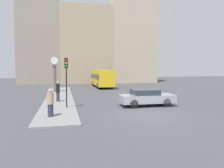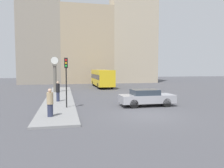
% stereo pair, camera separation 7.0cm
% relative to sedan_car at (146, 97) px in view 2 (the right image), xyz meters
% --- Properties ---
extents(ground_plane, '(120.00, 120.00, 0.00)m').
position_rel_sedan_car_xyz_m(ground_plane, '(-1.20, -3.31, -0.70)').
color(ground_plane, '#47474C').
extents(sidewalk_corner, '(2.63, 23.19, 0.13)m').
position_rel_sedan_car_xyz_m(sidewalk_corner, '(-6.99, 6.29, -0.64)').
color(sidewalk_corner, gray).
rests_on(sidewalk_corner, ground_plane).
extents(building_row, '(27.82, 5.00, 18.64)m').
position_rel_sedan_car_xyz_m(building_row, '(-1.01, 28.59, 7.96)').
color(building_row, gray).
rests_on(building_row, ground_plane).
extents(sedan_car, '(4.39, 1.76, 1.35)m').
position_rel_sedan_car_xyz_m(sedan_car, '(0.00, 0.00, 0.00)').
color(sedan_car, '#9E9EA3').
rests_on(sedan_car, ground_plane).
extents(bus_distant, '(2.36, 9.44, 2.78)m').
position_rel_sedan_car_xyz_m(bus_distant, '(-0.51, 18.34, 0.89)').
color(bus_distant, gold).
rests_on(bus_distant, ground_plane).
extents(traffic_light_near, '(0.26, 0.24, 3.70)m').
position_rel_sedan_car_xyz_m(traffic_light_near, '(-6.34, -0.04, 2.08)').
color(traffic_light_near, black).
rests_on(traffic_light_near, sidewalk_corner).
extents(street_clock, '(0.96, 0.51, 4.36)m').
position_rel_sedan_car_xyz_m(street_clock, '(-7.62, 11.09, 1.48)').
color(street_clock, '#666056').
rests_on(street_clock, sidewalk_corner).
extents(pedestrian_tan_coat, '(0.40, 0.40, 1.71)m').
position_rel_sedan_car_xyz_m(pedestrian_tan_coat, '(-7.34, -2.97, 0.27)').
color(pedestrian_tan_coat, '#2D334C').
rests_on(pedestrian_tan_coat, sidewalk_corner).
extents(pedestrian_black_jacket, '(0.33, 0.33, 1.77)m').
position_rel_sedan_car_xyz_m(pedestrian_black_jacket, '(-7.06, 3.20, 0.32)').
color(pedestrian_black_jacket, '#2D334C').
rests_on(pedestrian_black_jacket, sidewalk_corner).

